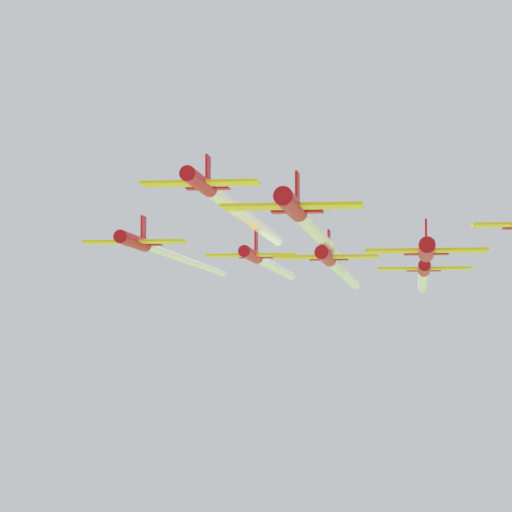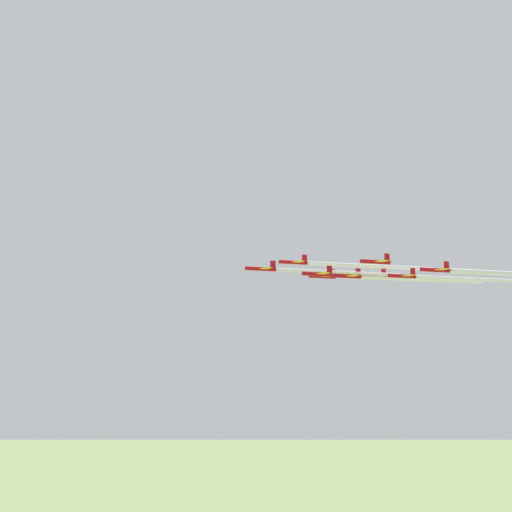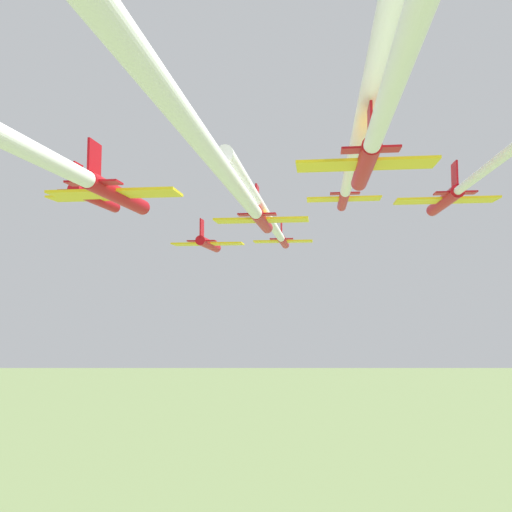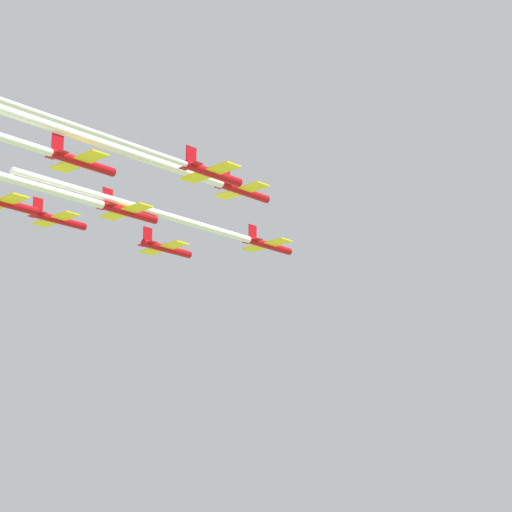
% 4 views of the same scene
% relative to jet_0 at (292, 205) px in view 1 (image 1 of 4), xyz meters
% --- Properties ---
extents(jet_0, '(8.67, 8.77, 3.32)m').
position_rel_jet_0_xyz_m(jet_0, '(0.00, 0.00, 0.00)').
color(jet_0, '#B20C14').
extents(jet_1, '(8.67, 8.77, 3.32)m').
position_rel_jet_0_xyz_m(jet_1, '(-16.38, -5.38, -1.85)').
color(jet_1, '#B20C14').
extents(jet_2, '(8.67, 8.77, 3.32)m').
position_rel_jet_0_xyz_m(jet_2, '(-3.25, -16.93, 3.64)').
color(jet_2, '#B20C14').
extents(jet_4, '(8.67, 8.77, 3.32)m').
position_rel_jet_0_xyz_m(jet_4, '(-19.64, -22.32, -1.18)').
color(jet_4, '#B20C14').
extents(jet_5, '(8.67, 8.77, 3.32)m').
position_rel_jet_0_xyz_m(jet_5, '(-6.51, -33.87, 0.37)').
color(jet_5, '#B20C14').
extents(jet_7, '(8.67, 8.77, 3.32)m').
position_rel_jet_0_xyz_m(jet_7, '(-36.02, -27.70, -1.38)').
color(jet_7, '#B20C14').
extents(jet_8, '(8.67, 8.77, 3.32)m').
position_rel_jet_0_xyz_m(jet_8, '(-22.89, -39.25, 0.14)').
color(jet_8, '#B20C14').
extents(smoke_trail_0, '(30.28, 34.22, 1.06)m').
position_rel_jet_0_xyz_m(smoke_trail_0, '(-17.75, -20.17, -0.05)').
color(smoke_trail_0, white).
extents(smoke_trail_2, '(33.37, 37.70, 1.20)m').
position_rel_jet_0_xyz_m(smoke_trail_2, '(-22.49, -38.80, 3.59)').
color(smoke_trail_2, white).
extents(smoke_trail_4, '(32.64, 36.89, 1.10)m').
position_rel_jet_0_xyz_m(smoke_trail_4, '(-38.55, -43.81, -1.22)').
color(smoke_trail_4, white).
extents(smoke_trail_5, '(31.79, 35.99, 0.71)m').
position_rel_jet_0_xyz_m(smoke_trail_5, '(-25.14, -55.04, 0.32)').
color(smoke_trail_5, white).
extents(smoke_trail_7, '(27.40, 30.94, 1.07)m').
position_rel_jet_0_xyz_m(smoke_trail_7, '(-52.32, -46.23, -1.43)').
color(smoke_trail_7, white).
extents(smoke_trail_8, '(24.15, 27.25, 1.01)m').
position_rel_jet_0_xyz_m(smoke_trail_8, '(-37.59, -55.96, 0.10)').
color(smoke_trail_8, white).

